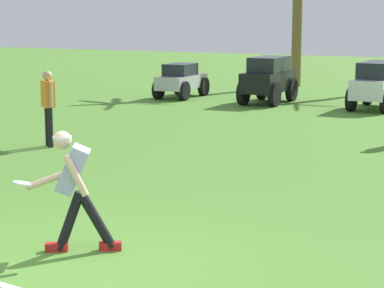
{
  "coord_description": "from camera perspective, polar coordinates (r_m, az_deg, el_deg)",
  "views": [
    {
      "loc": [
        4.63,
        -6.25,
        2.74
      ],
      "look_at": [
        -0.08,
        3.01,
        0.9
      ],
      "focal_mm": 70.0,
      "sensor_mm": 36.0,
      "label": 1
    }
  ],
  "objects": [
    {
      "name": "ground_plane",
      "position": [
        8.25,
        -9.14,
        -9.49
      ],
      "size": [
        80.0,
        80.0,
        0.0
      ],
      "primitive_type": "plane",
      "color": "#4E842E"
    },
    {
      "name": "frisbee_thrower",
      "position": [
        8.67,
        -9.0,
        -3.04
      ],
      "size": [
        1.09,
        0.57,
        1.41
      ],
      "color": "black",
      "rests_on": "ground_plane"
    },
    {
      "name": "frisbee_in_flight",
      "position": [
        8.94,
        -12.73,
        -2.96
      ],
      "size": [
        0.34,
        0.34,
        0.07
      ],
      "color": "white"
    },
    {
      "name": "teammate_midfield",
      "position": [
        15.56,
        -10.9,
        3.21
      ],
      "size": [
        0.44,
        0.36,
        1.56
      ],
      "color": "black",
      "rests_on": "ground_plane"
    },
    {
      "name": "parked_car_slot_a",
      "position": [
        24.3,
        -0.83,
        4.9
      ],
      "size": [
        1.18,
        2.24,
        1.1
      ],
      "color": "#B7BABF",
      "rests_on": "ground_plane"
    },
    {
      "name": "parked_car_slot_b",
      "position": [
        22.91,
        5.85,
        4.98
      ],
      "size": [
        1.19,
        2.36,
        1.4
      ],
      "color": "black",
      "rests_on": "ground_plane"
    },
    {
      "name": "parked_car_slot_c",
      "position": [
        22.08,
        13.94,
        4.5
      ],
      "size": [
        1.2,
        2.42,
        1.34
      ],
      "color": "silver",
      "rests_on": "ground_plane"
    }
  ]
}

